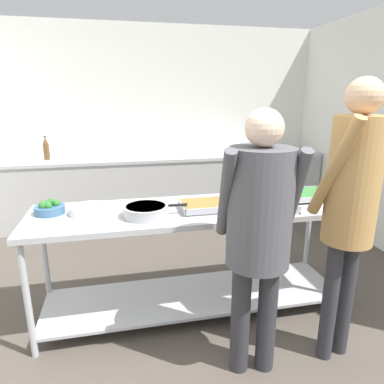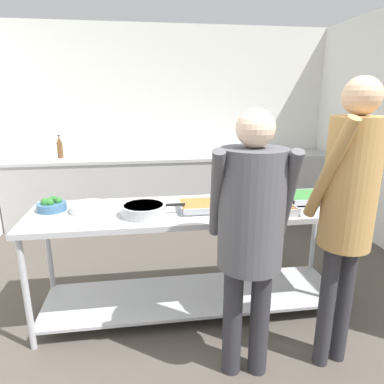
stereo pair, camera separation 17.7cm
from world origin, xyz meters
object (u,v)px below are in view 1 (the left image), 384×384
serving_tray_greens (265,206)px  plate_stack (89,210)px  water_bottle (46,149)px  guest_serving_right (352,193)px  serving_tray_roast (206,206)px  broccoli_bowl (49,208)px  guest_serving_left (259,221)px  sauce_pan (146,211)px  serving_tray_vegetables (305,195)px

serving_tray_greens → plate_stack: bearing=171.7°
water_bottle → guest_serving_right: bearing=-53.1°
serving_tray_roast → water_bottle: water_bottle is taller
broccoli_bowl → serving_tray_roast: size_ratio=0.56×
plate_stack → serving_tray_greens: bearing=-8.3°
guest_serving_left → guest_serving_right: (0.58, -0.00, 0.13)m
broccoli_bowl → plate_stack: size_ratio=0.78×
sauce_pan → guest_serving_left: (0.60, -0.60, 0.09)m
sauce_pan → serving_tray_roast: (0.45, 0.07, -0.02)m
plate_stack → serving_tray_roast: (0.86, -0.08, -0.00)m
sauce_pan → broccoli_bowl: bearing=162.8°
serving_tray_roast → water_bottle: 2.80m
broccoli_bowl → water_bottle: (-0.40, 2.20, 0.12)m
sauce_pan → guest_serving_right: guest_serving_right is taller
broccoli_bowl → serving_tray_vegetables: bearing=-1.2°
plate_stack → guest_serving_right: guest_serving_right is taller
broccoli_bowl → guest_serving_left: guest_serving_left is taller
broccoli_bowl → sauce_pan: size_ratio=0.46×
plate_stack → sauce_pan: sauce_pan is taller
broccoli_bowl → water_bottle: bearing=100.2°
serving_tray_greens → serving_tray_vegetables: same height
serving_tray_greens → guest_serving_right: size_ratio=0.23×
broccoli_bowl → water_bottle: water_bottle is taller
serving_tray_greens → guest_serving_right: 0.67m
plate_stack → sauce_pan: 0.43m
serving_tray_roast → serving_tray_greens: 0.45m
guest_serving_left → sauce_pan: bearing=135.0°
serving_tray_greens → broccoli_bowl: bearing=170.8°
broccoli_bowl → sauce_pan: bearing=-17.2°
broccoli_bowl → water_bottle: size_ratio=0.70×
sauce_pan → water_bottle: (-1.08, 2.41, 0.12)m
broccoli_bowl → serving_tray_greens: (1.57, -0.25, -0.01)m
serving_tray_greens → guest_serving_left: 0.64m
serving_tray_roast → guest_serving_left: bearing=-77.8°
plate_stack → serving_tray_vegetables: (1.74, 0.02, -0.00)m
guest_serving_left → guest_serving_right: size_ratio=0.91×
serving_tray_greens → guest_serving_right: (0.29, -0.56, 0.24)m
guest_serving_right → water_bottle: guest_serving_right is taller
plate_stack → guest_serving_left: (1.00, -0.74, 0.10)m
broccoli_bowl → guest_serving_left: size_ratio=0.13×
serving_tray_greens → guest_serving_right: bearing=-62.1°
sauce_pan → serving_tray_greens: size_ratio=1.10×
serving_tray_vegetables → sauce_pan: bearing=-172.9°
serving_tray_greens → serving_tray_vegetables: bearing=24.9°
serving_tray_vegetables → water_bottle: size_ratio=1.37×
sauce_pan → serving_tray_vegetables: sauce_pan is taller
sauce_pan → guest_serving_right: (1.18, -0.60, 0.22)m
sauce_pan → water_bottle: size_ratio=1.51×
serving_tray_greens → guest_serving_right: guest_serving_right is taller
serving_tray_vegetables → guest_serving_left: guest_serving_left is taller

